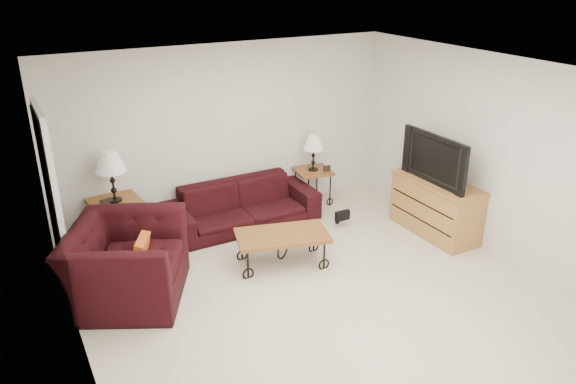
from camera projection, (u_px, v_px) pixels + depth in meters
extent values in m
plane|color=beige|center=(318.00, 294.00, 6.27)|extent=(5.00, 5.00, 0.00)
cube|color=silver|center=(227.00, 133.00, 7.80)|extent=(5.00, 0.02, 2.50)
cube|color=silver|center=(513.00, 317.00, 3.76)|extent=(5.00, 0.02, 2.50)
cube|color=silver|center=(70.00, 248.00, 4.67)|extent=(0.02, 5.00, 2.50)
cube|color=silver|center=(490.00, 155.00, 6.89)|extent=(0.02, 5.00, 2.50)
plane|color=white|center=(323.00, 73.00, 5.30)|extent=(5.00, 5.00, 0.00)
cube|color=black|center=(52.00, 203.00, 6.11)|extent=(0.08, 0.94, 2.04)
imported|color=black|center=(242.00, 205.00, 7.77)|extent=(2.14, 0.84, 0.63)
cube|color=brown|center=(118.00, 224.00, 7.16)|extent=(0.67, 0.67, 0.67)
cube|color=brown|center=(313.00, 187.00, 8.49)|extent=(0.59, 0.59, 0.56)
cube|color=black|center=(105.00, 203.00, 6.82)|extent=(0.13, 0.05, 0.11)
cube|color=black|center=(327.00, 168.00, 8.31)|extent=(0.11, 0.05, 0.09)
cube|color=brown|center=(282.00, 249.00, 6.81)|extent=(1.24, 0.88, 0.42)
imported|color=black|center=(127.00, 262.00, 6.06)|extent=(1.64, 1.71, 0.86)
cube|color=#B84117|center=(141.00, 254.00, 6.05)|extent=(0.27, 0.39, 0.39)
cube|color=#B66B43|center=(436.00, 207.00, 7.55)|extent=(0.53, 1.28, 0.77)
imported|color=black|center=(440.00, 158.00, 7.26)|extent=(0.15, 1.15, 0.66)
ellipsoid|color=black|center=(338.00, 210.00, 7.85)|extent=(0.42, 0.38, 0.44)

